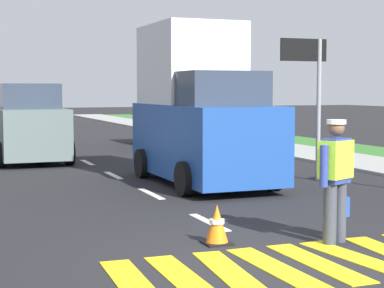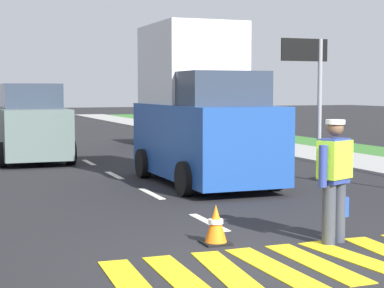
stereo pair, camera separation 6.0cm
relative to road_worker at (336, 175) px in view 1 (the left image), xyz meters
The scene contains 10 objects.
ground_plane 20.21m from the road_worker, 93.05° to the left, with size 96.00×96.00×0.00m, color black.
sidewalk_right 11.06m from the road_worker, 56.21° to the left, with size 2.40×72.00×0.14m, color #9E9E99.
crosswalk_stripes 1.64m from the road_worker, 142.48° to the right, with size 4.51×1.93×0.01m.
lane_center_line 24.40m from the road_worker, 92.52° to the left, with size 0.14×46.40×0.01m.
road_worker is the anchor object (origin of this frame).
lane_direction_sign 6.24m from the road_worker, 62.23° to the left, with size 1.16×0.11×3.20m.
traffic_cone_near 1.73m from the road_worker, 161.40° to the left, with size 0.36×0.36×0.53m.
delivery_truck 6.06m from the road_worker, 85.86° to the left, with size 2.16×4.60×3.54m.
car_oncoming_lead 12.08m from the road_worker, 102.19° to the left, with size 2.05×4.00×2.24m.
car_parked_far 15.66m from the road_worker, 78.54° to the left, with size 2.07×3.98×2.01m.
Camera 1 is at (-3.87, -6.59, 2.07)m, focal length 61.25 mm.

